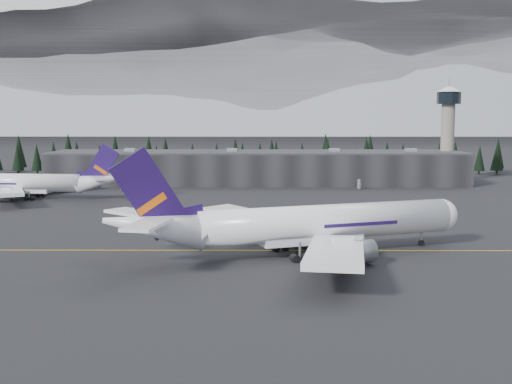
{
  "coord_description": "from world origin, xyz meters",
  "views": [
    {
      "loc": [
        0.85,
        -126.05,
        26.36
      ],
      "look_at": [
        0.0,
        20.0,
        9.0
      ],
      "focal_mm": 45.0,
      "sensor_mm": 36.0,
      "label": 1
    }
  ],
  "objects_px": {
    "terminal": "(258,167)",
    "gse_vehicle_b": "(360,188)",
    "gse_vehicle_a": "(124,188)",
    "jet_parked": "(31,183)",
    "control_tower": "(448,123)",
    "jet_main": "(297,225)"
  },
  "relations": [
    {
      "from": "jet_parked",
      "to": "terminal",
      "type": "bearing_deg",
      "value": -140.6
    },
    {
      "from": "control_tower",
      "to": "jet_main",
      "type": "distance_m",
      "value": 151.34
    },
    {
      "from": "control_tower",
      "to": "jet_parked",
      "type": "relative_size",
      "value": 0.62
    },
    {
      "from": "control_tower",
      "to": "gse_vehicle_a",
      "type": "distance_m",
      "value": 127.65
    },
    {
      "from": "gse_vehicle_a",
      "to": "gse_vehicle_b",
      "type": "height_order",
      "value": "gse_vehicle_a"
    },
    {
      "from": "jet_main",
      "to": "terminal",
      "type": "bearing_deg",
      "value": 73.99
    },
    {
      "from": "gse_vehicle_a",
      "to": "control_tower",
      "type": "bearing_deg",
      "value": -9.47
    },
    {
      "from": "terminal",
      "to": "gse_vehicle_a",
      "type": "distance_m",
      "value": 53.48
    },
    {
      "from": "control_tower",
      "to": "gse_vehicle_a",
      "type": "xyz_separation_m",
      "value": [
        -122.88,
        -26.18,
        -22.6
      ]
    },
    {
      "from": "jet_main",
      "to": "gse_vehicle_b",
      "type": "distance_m",
      "value": 114.55
    },
    {
      "from": "jet_parked",
      "to": "gse_vehicle_b",
      "type": "relative_size",
      "value": 16.12
    },
    {
      "from": "terminal",
      "to": "gse_vehicle_b",
      "type": "distance_m",
      "value": 42.79
    },
    {
      "from": "control_tower",
      "to": "jet_parked",
      "type": "bearing_deg",
      "value": -161.02
    },
    {
      "from": "terminal",
      "to": "gse_vehicle_a",
      "type": "xyz_separation_m",
      "value": [
        -47.88,
        -23.18,
        -5.49
      ]
    },
    {
      "from": "terminal",
      "to": "jet_main",
      "type": "height_order",
      "value": "jet_main"
    },
    {
      "from": "jet_parked",
      "to": "gse_vehicle_a",
      "type": "bearing_deg",
      "value": -128.96
    },
    {
      "from": "terminal",
      "to": "control_tower",
      "type": "bearing_deg",
      "value": 2.29
    },
    {
      "from": "jet_parked",
      "to": "jet_main",
      "type": "bearing_deg",
      "value": 139.78
    },
    {
      "from": "terminal",
      "to": "gse_vehicle_a",
      "type": "bearing_deg",
      "value": -154.17
    },
    {
      "from": "gse_vehicle_a",
      "to": "jet_parked",
      "type": "bearing_deg",
      "value": -156.48
    },
    {
      "from": "jet_main",
      "to": "jet_parked",
      "type": "distance_m",
      "value": 116.08
    },
    {
      "from": "terminal",
      "to": "jet_parked",
      "type": "relative_size",
      "value": 2.63
    }
  ]
}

